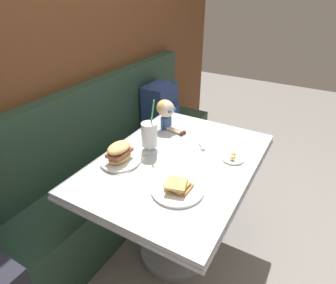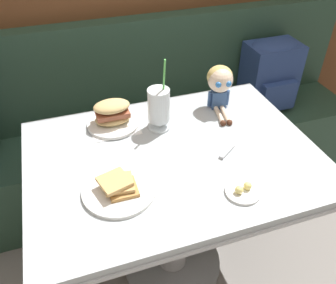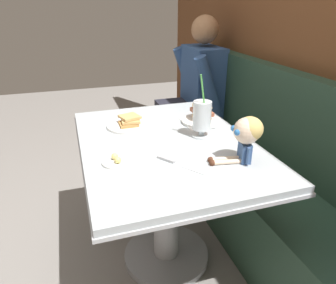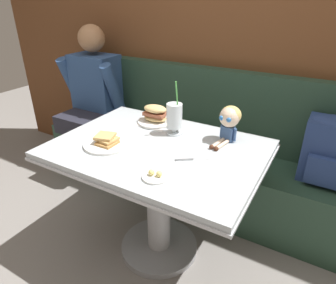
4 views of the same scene
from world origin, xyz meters
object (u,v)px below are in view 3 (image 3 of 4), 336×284
Objects in this scene: toast_plate at (130,124)px; sandwich_plate at (202,115)px; butter_saucer at (117,161)px; milkshake_glass at (202,117)px; seated_doll at (247,133)px; diner_patron at (198,84)px; butter_knife at (173,162)px.

toast_plate is 1.14× the size of sandwich_plate.
toast_plate is 2.08× the size of butter_saucer.
butter_saucer is at bearing -71.34° from milkshake_glass.
butter_saucer is (0.33, -0.53, -0.04)m from sandwich_plate.
milkshake_glass is at bearing 108.66° from butter_saucer.
seated_doll is (0.15, 0.51, 0.12)m from butter_saucer.
butter_saucer is at bearing -36.58° from diner_patron.
seated_doll is 0.28× the size of diner_patron.
sandwich_plate is at bearing 81.19° from toast_plate.
diner_patron reaches higher than butter_saucer.
seated_doll reaches higher than butter_saucer.
butter_saucer is 0.59× the size of butter_knife.
sandwich_plate is 0.50m from butter_knife.
diner_patron reaches higher than milkshake_glass.
milkshake_glass is 0.48m from butter_saucer.
seated_doll is 1.33m from diner_patron.
butter_saucer is at bearing -19.38° from toast_plate.
sandwich_plate is (-0.18, 0.08, -0.06)m from milkshake_glass.
butter_knife is at bearing 10.64° from toast_plate.
sandwich_plate is at bearing 156.51° from milkshake_glass.
diner_patron is at bearing 158.45° from sandwich_plate.
milkshake_glass reaches higher than sandwich_plate.
milkshake_glass is at bearing -167.64° from seated_doll.
sandwich_plate is 1.83× the size of butter_saucer.
diner_patron reaches higher than seated_doll.
toast_plate is 0.47m from butter_knife.
butter_saucer is at bearing -106.58° from butter_knife.
diner_patron is (-0.99, 0.40, -0.10)m from milkshake_glass.
seated_doll is (0.48, -0.01, 0.08)m from sandwich_plate.
milkshake_glass is 2.63× the size of butter_saucer.
butter_knife is 1.36m from diner_patron.
seated_doll is (0.08, 0.29, 0.12)m from butter_knife.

